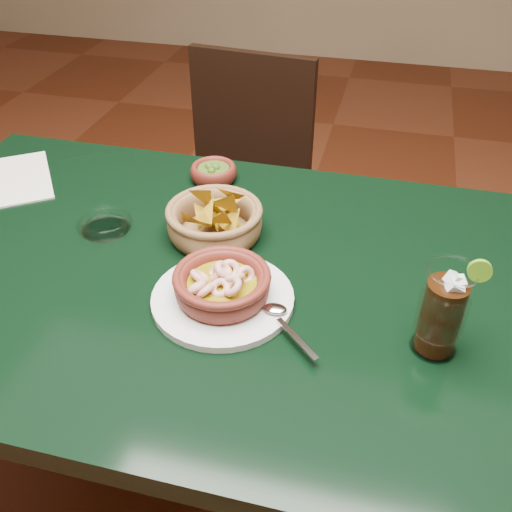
% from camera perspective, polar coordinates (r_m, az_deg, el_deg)
% --- Properties ---
extents(ground, '(7.00, 7.00, 0.00)m').
position_cam_1_polar(ground, '(1.59, -5.11, -22.67)').
color(ground, '#471C0C').
rests_on(ground, ground).
extents(dining_table, '(1.20, 0.80, 0.75)m').
position_cam_1_polar(dining_table, '(1.08, -6.98, -4.99)').
color(dining_table, black).
rests_on(dining_table, ground).
extents(dining_chair, '(0.44, 0.44, 0.87)m').
position_cam_1_polar(dining_chair, '(1.75, -1.74, 6.38)').
color(dining_chair, black).
rests_on(dining_chair, ground).
extents(shrimp_plate, '(0.29, 0.23, 0.07)m').
position_cam_1_polar(shrimp_plate, '(0.92, -3.38, -3.19)').
color(shrimp_plate, silver).
rests_on(shrimp_plate, dining_table).
extents(chip_basket, '(0.21, 0.21, 0.13)m').
position_cam_1_polar(chip_basket, '(1.06, -4.15, 3.54)').
color(chip_basket, olive).
rests_on(chip_basket, dining_table).
extents(guacamole_ramekin, '(0.12, 0.12, 0.04)m').
position_cam_1_polar(guacamole_ramekin, '(1.25, -4.27, 8.35)').
color(guacamole_ramekin, '#531912').
rests_on(guacamole_ramekin, dining_table).
extents(cola_drink, '(0.15, 0.15, 0.17)m').
position_cam_1_polar(cola_drink, '(0.85, 18.13, -5.27)').
color(cola_drink, white).
rests_on(cola_drink, dining_table).
extents(glass_ashtray, '(0.11, 0.11, 0.03)m').
position_cam_1_polar(glass_ashtray, '(1.13, -14.88, 3.09)').
color(glass_ashtray, white).
rests_on(glass_ashtray, dining_table).
extents(paper_menu, '(0.27, 0.28, 0.00)m').
position_cam_1_polar(paper_menu, '(1.36, -23.41, 6.98)').
color(paper_menu, beige).
rests_on(paper_menu, dining_table).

